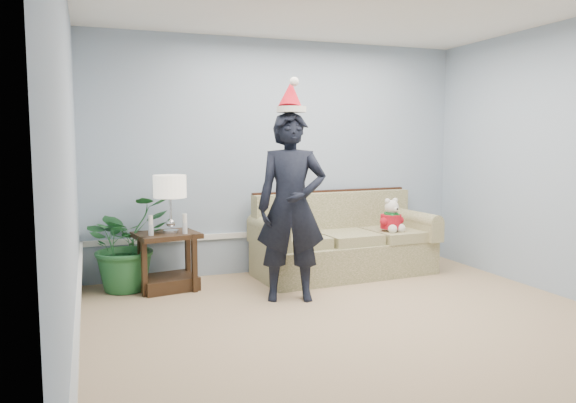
# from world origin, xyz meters

# --- Properties ---
(room_shell) EXTENTS (4.54, 5.04, 2.74)m
(room_shell) POSITION_xyz_m (0.00, 0.00, 1.35)
(room_shell) COLOR tan
(room_shell) RESTS_ON ground
(wainscot_trim) EXTENTS (4.49, 4.99, 0.06)m
(wainscot_trim) POSITION_xyz_m (-1.18, 1.18, 0.45)
(wainscot_trim) COLOR white
(wainscot_trim) RESTS_ON room_shell
(sofa) EXTENTS (2.09, 1.03, 0.95)m
(sofa) POSITION_xyz_m (0.61, 2.07, 0.34)
(sofa) COLOR #5C652F
(sofa) RESTS_ON room_shell
(side_table) EXTENTS (0.71, 0.63, 0.60)m
(side_table) POSITION_xyz_m (-1.40, 2.04, 0.23)
(side_table) COLOR #382514
(side_table) RESTS_ON room_shell
(table_lamp) EXTENTS (0.33, 0.33, 0.60)m
(table_lamp) POSITION_xyz_m (-1.36, 2.01, 1.05)
(table_lamp) COLOR silver
(table_lamp) RESTS_ON side_table
(candle_pair) EXTENTS (0.39, 0.05, 0.20)m
(candle_pair) POSITION_xyz_m (-1.40, 1.92, 0.69)
(candle_pair) COLOR silver
(candle_pair) RESTS_ON side_table
(houseplant) EXTENTS (1.16, 1.13, 0.99)m
(houseplant) POSITION_xyz_m (-1.80, 2.18, 0.49)
(houseplant) COLOR #24612F
(houseplant) RESTS_ON room_shell
(man) EXTENTS (0.76, 0.61, 1.81)m
(man) POSITION_xyz_m (-0.31, 1.27, 0.91)
(man) COLOR black
(man) RESTS_ON room_shell
(santa_hat) EXTENTS (0.38, 0.40, 0.33)m
(santa_hat) POSITION_xyz_m (-0.31, 1.29, 1.94)
(santa_hat) COLOR silver
(santa_hat) RESTS_ON man
(teddy_bear) EXTENTS (0.28, 0.30, 0.39)m
(teddy_bear) POSITION_xyz_m (1.12, 1.86, 0.64)
(teddy_bear) COLOR silver
(teddy_bear) RESTS_ON sofa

